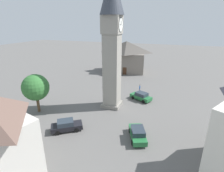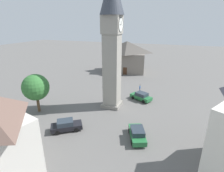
{
  "view_description": "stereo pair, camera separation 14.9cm",
  "coord_description": "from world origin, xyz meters",
  "px_view_note": "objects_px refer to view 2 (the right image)",
  "views": [
    {
      "loc": [
        26.6,
        9.61,
        13.87
      ],
      "look_at": [
        0.0,
        0.0,
        3.71
      ],
      "focal_mm": 28.34,
      "sensor_mm": 36.0,
      "label": 1
    },
    {
      "loc": [
        26.55,
        9.75,
        13.87
      ],
      "look_at": [
        0.0,
        0.0,
        3.71
      ],
      "focal_mm": 28.34,
      "sensor_mm": 36.0,
      "label": 2
    }
  ],
  "objects_px": {
    "car_silver_kerb": "(137,133)",
    "clock_tower": "(112,31)",
    "car_blue_kerb": "(66,125)",
    "pedestrian": "(140,88)",
    "tree": "(36,87)",
    "car_red_corner": "(141,96)",
    "building_terrace_right": "(127,56)"
  },
  "relations": [
    {
      "from": "clock_tower",
      "to": "car_silver_kerb",
      "type": "relative_size",
      "value": 4.84
    },
    {
      "from": "car_blue_kerb",
      "to": "pedestrian",
      "type": "bearing_deg",
      "value": 159.39
    },
    {
      "from": "clock_tower",
      "to": "building_terrace_right",
      "type": "relative_size",
      "value": 1.79
    },
    {
      "from": "clock_tower",
      "to": "car_blue_kerb",
      "type": "distance_m",
      "value": 15.39
    },
    {
      "from": "pedestrian",
      "to": "car_red_corner",
      "type": "bearing_deg",
      "value": 15.13
    },
    {
      "from": "clock_tower",
      "to": "building_terrace_right",
      "type": "bearing_deg",
      "value": -170.25
    },
    {
      "from": "car_blue_kerb",
      "to": "car_silver_kerb",
      "type": "bearing_deg",
      "value": 98.92
    },
    {
      "from": "pedestrian",
      "to": "building_terrace_right",
      "type": "bearing_deg",
      "value": -154.64
    },
    {
      "from": "clock_tower",
      "to": "tree",
      "type": "distance_m",
      "value": 14.87
    },
    {
      "from": "car_silver_kerb",
      "to": "clock_tower",
      "type": "bearing_deg",
      "value": -141.33
    },
    {
      "from": "car_blue_kerb",
      "to": "tree",
      "type": "relative_size",
      "value": 0.69
    },
    {
      "from": "car_blue_kerb",
      "to": "clock_tower",
      "type": "bearing_deg",
      "value": 160.87
    },
    {
      "from": "clock_tower",
      "to": "pedestrian",
      "type": "xyz_separation_m",
      "value": [
        -8.02,
        3.29,
        -11.62
      ]
    },
    {
      "from": "car_silver_kerb",
      "to": "car_red_corner",
      "type": "distance_m",
      "value": 12.12
    },
    {
      "from": "car_blue_kerb",
      "to": "pedestrian",
      "type": "distance_m",
      "value": 18.46
    },
    {
      "from": "car_blue_kerb",
      "to": "building_terrace_right",
      "type": "xyz_separation_m",
      "value": [
        -32.72,
        -0.82,
        3.79
      ]
    },
    {
      "from": "clock_tower",
      "to": "car_blue_kerb",
      "type": "height_order",
      "value": "clock_tower"
    },
    {
      "from": "car_blue_kerb",
      "to": "tree",
      "type": "distance_m",
      "value": 8.78
    },
    {
      "from": "clock_tower",
      "to": "car_blue_kerb",
      "type": "relative_size",
      "value": 4.97
    },
    {
      "from": "car_blue_kerb",
      "to": "car_red_corner",
      "type": "relative_size",
      "value": 0.98
    },
    {
      "from": "pedestrian",
      "to": "tree",
      "type": "relative_size",
      "value": 0.27
    },
    {
      "from": "clock_tower",
      "to": "car_blue_kerb",
      "type": "xyz_separation_m",
      "value": [
        9.26,
        -3.21,
        -11.87
      ]
    },
    {
      "from": "tree",
      "to": "car_blue_kerb",
      "type": "bearing_deg",
      "value": 66.98
    },
    {
      "from": "pedestrian",
      "to": "building_terrace_right",
      "type": "distance_m",
      "value": 17.45
    },
    {
      "from": "car_silver_kerb",
      "to": "pedestrian",
      "type": "bearing_deg",
      "value": -169.47
    },
    {
      "from": "tree",
      "to": "clock_tower",
      "type": "bearing_deg",
      "value": 119.82
    },
    {
      "from": "car_red_corner",
      "to": "building_terrace_right",
      "type": "height_order",
      "value": "building_terrace_right"
    },
    {
      "from": "clock_tower",
      "to": "building_terrace_right",
      "type": "xyz_separation_m",
      "value": [
        -23.46,
        -4.03,
        -8.09
      ]
    },
    {
      "from": "car_silver_kerb",
      "to": "car_blue_kerb",
      "type": "bearing_deg",
      "value": -81.08
    },
    {
      "from": "clock_tower",
      "to": "tree",
      "type": "relative_size",
      "value": 3.4
    },
    {
      "from": "tree",
      "to": "building_terrace_right",
      "type": "distance_m",
      "value": 30.29
    },
    {
      "from": "pedestrian",
      "to": "tree",
      "type": "bearing_deg",
      "value": -44.6
    }
  ]
}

